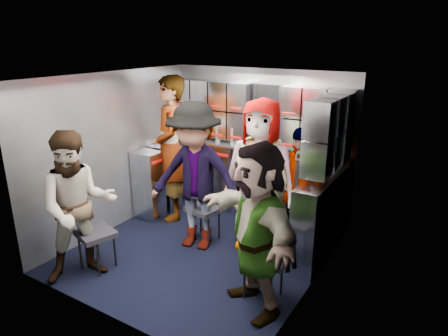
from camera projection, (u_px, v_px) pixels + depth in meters
The scene contains 29 objects.
floor at pixel (203, 249), 4.96m from camera, with size 3.00×3.00×0.00m, color black.
wall_back at pixel (260, 142), 5.85m from camera, with size 2.80×0.04×2.10m, color gray.
wall_left at pixel (116, 152), 5.33m from camera, with size 0.04×3.00×2.10m, color gray.
wall_right at pixel (319, 192), 3.94m from camera, with size 0.04×3.00×2.10m, color gray.
ceiling at pixel (200, 77), 4.31m from camera, with size 2.80×3.00×0.02m, color silver.
cart_bank_back at pixel (252, 181), 5.85m from camera, with size 2.68×0.38×0.99m, color #979BA6.
cart_bank_left at pixel (157, 181), 5.85m from camera, with size 0.38×0.76×0.99m, color #979BA6.
counter at pixel (253, 147), 5.69m from camera, with size 2.68×0.42×0.03m, color #B6B9BE.
locker_bank_back at pixel (256, 113), 5.59m from camera, with size 2.68×0.28×0.82m, color #979BA6.
locker_bank_right at pixel (329, 133), 4.44m from camera, with size 0.28×1.00×0.82m, color #979BA6.
right_cabinet at pixel (320, 217), 4.67m from camera, with size 0.28×1.20×1.00m, color #979BA6.
coffee_niche at pixel (269, 115), 5.56m from camera, with size 0.46×0.16×0.84m, color black, non-canonical shape.
red_latch_strip at pixel (246, 160), 5.57m from camera, with size 2.60×0.02×0.03m, color #960A06.
jump_seat_near_left at pixel (96, 235), 4.44m from camera, with size 0.48×0.47×0.46m.
jump_seat_mid_left at pixel (204, 210), 5.08m from camera, with size 0.45×0.44×0.46m.
jump_seat_center at pixel (265, 212), 5.11m from camera, with size 0.37×0.35×0.43m.
jump_seat_mid_right at pixel (302, 218), 5.00m from camera, with size 0.40×0.39×0.40m.
jump_seat_near_right at pixel (264, 260), 3.93m from camera, with size 0.48×0.47×0.47m.
attendant_standing at pixel (171, 149), 5.58m from camera, with size 0.74×0.49×2.04m, color black.
attendant_arc_a at pixel (78, 207), 4.17m from camera, with size 0.80×0.62×1.64m, color black.
attendant_arc_b at pixel (195, 177), 4.77m from camera, with size 1.18×0.68×1.82m, color black.
attendant_arc_c at pixel (260, 175), 4.79m from camera, with size 0.91×0.59×1.86m, color black.
attendant_arc_d at pixel (298, 191), 4.72m from camera, with size 0.91×0.38×1.55m, color black.
attendant_arc_e at pixel (256, 229), 3.66m from camera, with size 1.54×0.49×1.67m, color black.
bottle_left at pixel (233, 136), 5.76m from camera, with size 0.07×0.07×0.24m, color white.
bottle_mid at pixel (218, 133), 5.89m from camera, with size 0.07×0.07×0.25m, color white.
bottle_right at pixel (272, 141), 5.45m from camera, with size 0.06×0.06×0.27m, color white.
cup_left at pixel (195, 135), 6.10m from camera, with size 0.09×0.09×0.11m, color #CEB691.
cup_right at pixel (310, 152), 5.19m from camera, with size 0.09×0.09×0.10m, color #CEB691.
Camera 1 is at (2.52, -3.62, 2.51)m, focal length 32.00 mm.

